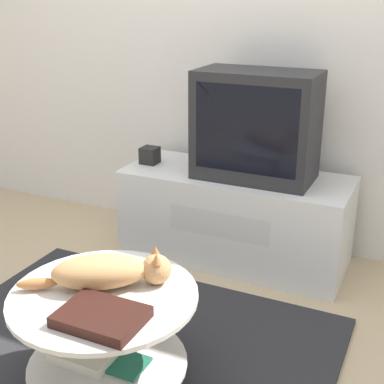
# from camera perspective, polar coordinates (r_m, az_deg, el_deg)

# --- Properties ---
(ground_plane) EXTENTS (12.00, 12.00, 0.00)m
(ground_plane) POSITION_cam_1_polar(r_m,az_deg,el_deg) (2.22, -9.32, -18.55)
(ground_plane) COLOR tan
(wall_back) EXTENTS (8.00, 0.05, 2.60)m
(wall_back) POSITION_cam_1_polar(r_m,az_deg,el_deg) (3.02, 5.48, 18.79)
(wall_back) COLOR silver
(wall_back) RESTS_ON ground_plane
(rug) EXTENTS (1.66, 1.52, 0.02)m
(rug) POSITION_cam_1_polar(r_m,az_deg,el_deg) (2.22, -9.33, -18.35)
(rug) COLOR #28282B
(rug) RESTS_ON ground_plane
(tv_stand) EXTENTS (1.20, 0.48, 0.49)m
(tv_stand) POSITION_cam_1_polar(r_m,az_deg,el_deg) (2.91, 4.59, -2.66)
(tv_stand) COLOR silver
(tv_stand) RESTS_ON ground_plane
(tv) EXTENTS (0.60, 0.33, 0.55)m
(tv) POSITION_cam_1_polar(r_m,az_deg,el_deg) (2.71, 6.84, 7.03)
(tv) COLOR #232326
(tv) RESTS_ON tv_stand
(speaker) EXTENTS (0.09, 0.09, 0.09)m
(speaker) POSITION_cam_1_polar(r_m,az_deg,el_deg) (2.99, -4.53, 3.92)
(speaker) COLOR black
(speaker) RESTS_ON tv_stand
(coffee_table) EXTENTS (0.66, 0.66, 0.40)m
(coffee_table) POSITION_cam_1_polar(r_m,az_deg,el_deg) (1.98, -9.36, -14.33)
(coffee_table) COLOR #B2B2B7
(coffee_table) RESTS_ON rug
(dvd_box) EXTENTS (0.27, 0.20, 0.04)m
(dvd_box) POSITION_cam_1_polar(r_m,az_deg,el_deg) (1.74, -9.65, -12.99)
(dvd_box) COLOR black
(dvd_box) RESTS_ON coffee_table
(cat) EXTENTS (0.47, 0.33, 0.13)m
(cat) POSITION_cam_1_polar(r_m,az_deg,el_deg) (1.91, -8.97, -8.36)
(cat) COLOR tan
(cat) RESTS_ON coffee_table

